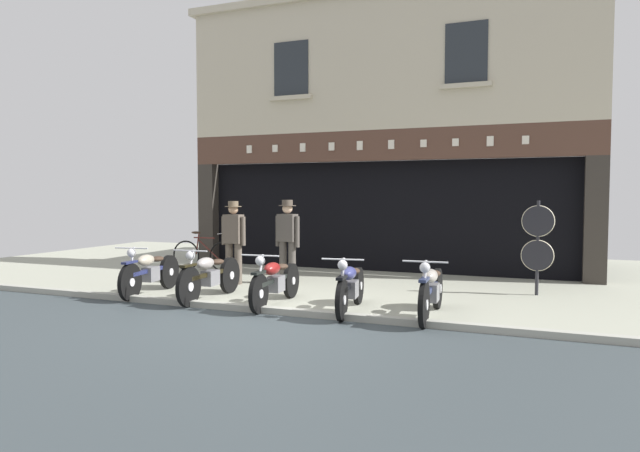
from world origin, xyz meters
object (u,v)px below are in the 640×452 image
motorcycle_center_left (210,275)px  motorcycle_center (275,280)px  motorcycle_left (150,271)px  salesman_left (234,238)px  advert_board_near (299,202)px  leaning_bicycle (204,255)px  tyre_sign_pole (538,240)px  shopkeeper_center (287,237)px  motorcycle_right (431,289)px  motorcycle_center_right (350,286)px

motorcycle_center_left → motorcycle_center: 1.28m
motorcycle_left → salesman_left: bearing=-123.3°
motorcycle_center → advert_board_near: 5.18m
motorcycle_center → leaning_bicycle: bearing=-46.3°
salesman_left → tyre_sign_pole: 5.82m
motorcycle_left → shopkeeper_center: (1.78, 2.07, 0.53)m
salesman_left → motorcycle_right: bearing=162.0°
shopkeeper_center → advert_board_near: bearing=-63.3°
salesman_left → shopkeeper_center: bearing=-154.3°
shopkeeper_center → leaning_bicycle: shopkeeper_center is taller
shopkeeper_center → leaning_bicycle: 2.95m
motorcycle_left → salesman_left: salesman_left is taller
motorcycle_center_right → leaning_bicycle: 5.76m
advert_board_near → motorcycle_left: bearing=-100.4°
motorcycle_center_left → motorcycle_center_right: size_ratio=1.06×
motorcycle_right → tyre_sign_pole: bearing=-121.4°
shopkeeper_center → advert_board_near: size_ratio=1.57×
motorcycle_center → motorcycle_right: bearing=176.6°
motorcycle_center_left → advert_board_near: 4.88m
motorcycle_center → tyre_sign_pole: bearing=-150.6°
motorcycle_left → advert_board_near: 4.91m
motorcycle_center → motorcycle_right: motorcycle_right is taller
motorcycle_right → salesman_left: size_ratio=1.21×
motorcycle_right → salesman_left: bearing=-23.8°
salesman_left → shopkeeper_center: 1.10m
motorcycle_center → advert_board_near: advert_board_near is taller
motorcycle_center_right → motorcycle_right: size_ratio=0.94×
motorcycle_center_left → salesman_left: bearing=-75.7°
leaning_bicycle → motorcycle_right: bearing=59.8°
motorcycle_center_left → advert_board_near: (-0.42, 4.71, 1.21)m
leaning_bicycle → advert_board_near: bearing=128.8°
salesman_left → advert_board_near: size_ratio=1.55×
motorcycle_left → motorcycle_right: 5.10m
tyre_sign_pole → salesman_left: bearing=-171.0°
motorcycle_center_left → motorcycle_right: (3.82, -0.00, -0.00)m
salesman_left → tyre_sign_pole: (5.75, 0.91, 0.08)m
motorcycle_center_left → advert_board_near: bearing=-87.7°
motorcycle_left → shopkeeper_center: size_ratio=1.16×
motorcycle_center → shopkeeper_center: shopkeeper_center is taller
motorcycle_left → motorcycle_center: (2.56, -0.05, -0.01)m
motorcycle_right → motorcycle_center_right: bearing=0.4°
motorcycle_right → advert_board_near: (-4.24, 4.71, 1.21)m
motorcycle_center_right → advert_board_near: bearing=-65.5°
motorcycle_center_right → leaning_bicycle: leaning_bicycle is taller
motorcycle_left → motorcycle_center_left: size_ratio=0.97×
advert_board_near → leaning_bicycle: advert_board_near is taller
motorcycle_center_left → motorcycle_center_right: (2.58, -0.07, -0.02)m
motorcycle_center → salesman_left: bearing=-47.5°
motorcycle_center_left → motorcycle_center: bearing=175.9°
motorcycle_right → leaning_bicycle: 6.79m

